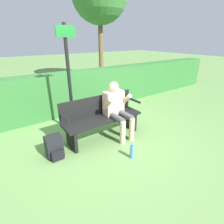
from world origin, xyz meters
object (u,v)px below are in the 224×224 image
Objects in this scene: park_bench at (102,117)px; backpack at (54,147)px; signpost at (69,76)px; person_seated at (117,107)px; water_bottle at (132,152)px.

park_bench is 4.20× the size of backpack.
park_bench reaches higher than backpack.
backpack is 0.18× the size of signpost.
water_bottle is at bearing -107.78° from person_seated.
signpost is (-0.45, 1.50, 1.14)m from water_bottle.
person_seated reaches higher than backpack.
person_seated is at bearing -0.06° from backpack.
water_bottle is at bearing -36.83° from backpack.
signpost is at bearing 106.67° from water_bottle.
signpost reaches higher than person_seated.
backpack is 1.43m from signpost.
backpack is at bearing 179.94° from person_seated.
person_seated reaches higher than park_bench.
person_seated is 2.89× the size of backpack.
park_bench is 1.01m from water_bottle.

